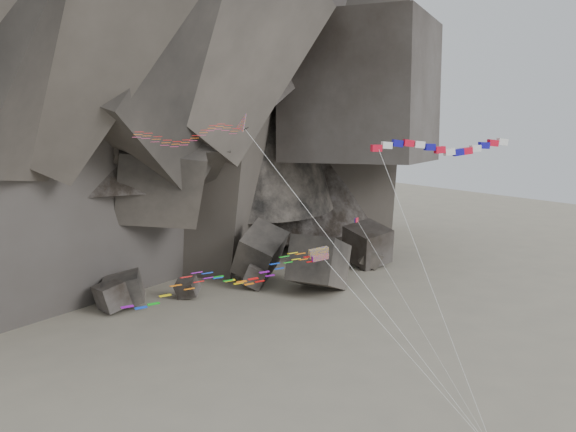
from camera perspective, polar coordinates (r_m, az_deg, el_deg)
boulder_field at (r=84.64m, az=-4.91°, el=-5.38°), size 74.15×17.70×9.09m
delta_kite at (r=42.70m, az=-9.04°, el=7.18°), size 18.21×15.04×22.17m
banner_kite at (r=50.32m, az=13.55°, el=5.92°), size 10.27×11.83×20.15m
parafoil_kite at (r=39.21m, az=-5.76°, el=-5.44°), size 21.78×9.78×13.27m
pennant_kite at (r=49.65m, az=8.27°, el=-4.01°), size 0.53×13.96×13.85m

